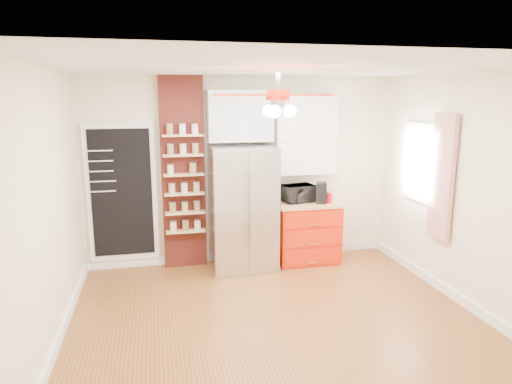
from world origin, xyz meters
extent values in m
plane|color=brown|center=(0.00, 0.00, 0.00)|extent=(4.50, 4.50, 0.00)
plane|color=white|center=(0.00, 0.00, 2.70)|extent=(4.50, 4.50, 0.00)
cube|color=#F6E9C6|center=(0.00, 2.00, 1.35)|extent=(4.50, 0.02, 2.70)
cube|color=#F6E9C6|center=(0.00, -2.00, 1.35)|extent=(4.50, 0.02, 2.70)
cube|color=#F6E9C6|center=(-2.25, 0.00, 1.35)|extent=(0.02, 4.00, 2.70)
cube|color=#F6E9C6|center=(2.25, 0.00, 1.35)|extent=(0.02, 4.00, 2.70)
cube|color=white|center=(-1.70, 1.97, 1.10)|extent=(0.95, 0.04, 1.95)
cube|color=black|center=(-1.70, 1.95, 1.10)|extent=(0.82, 0.02, 1.78)
cube|color=maroon|center=(-0.85, 1.92, 1.35)|extent=(0.60, 0.16, 2.70)
cube|color=silver|center=(-0.05, 1.63, 0.88)|extent=(0.90, 0.70, 1.75)
cube|color=white|center=(-0.05, 1.82, 2.15)|extent=(0.90, 0.35, 0.70)
cube|color=red|center=(0.92, 1.68, 0.43)|extent=(0.90, 0.60, 0.86)
cube|color=#DDB260|center=(0.92, 1.68, 0.88)|extent=(0.94, 0.64, 0.04)
cube|color=white|center=(0.92, 1.85, 1.88)|extent=(0.90, 0.30, 1.15)
cube|color=white|center=(2.23, 0.90, 1.55)|extent=(0.04, 0.75, 1.05)
cube|color=red|center=(2.18, 0.35, 1.45)|extent=(0.06, 0.40, 1.55)
cylinder|color=silver|center=(0.00, 0.00, 2.55)|extent=(0.05, 0.05, 0.20)
cylinder|color=#B9200B|center=(0.00, 0.00, 2.43)|extent=(0.24, 0.24, 0.10)
sphere|color=white|center=(0.00, 0.00, 2.27)|extent=(0.13, 0.13, 0.13)
imported|color=black|center=(0.79, 1.73, 1.03)|extent=(0.51, 0.40, 0.25)
cube|color=black|center=(1.10, 1.59, 1.05)|extent=(0.20, 0.22, 0.30)
cylinder|color=#A70917|center=(1.21, 1.56, 0.98)|extent=(0.12, 0.12, 0.16)
cylinder|color=#B6280A|center=(1.24, 1.73, 0.97)|extent=(0.11, 0.11, 0.14)
cylinder|color=beige|center=(-1.03, 1.76, 1.44)|extent=(0.11, 0.11, 0.13)
cylinder|color=#99734E|center=(-0.72, 1.75, 1.44)|extent=(0.12, 0.12, 0.14)
camera|label=1|loc=(-1.23, -4.49, 2.42)|focal=32.00mm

